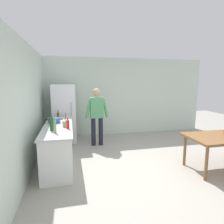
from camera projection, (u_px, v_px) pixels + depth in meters
ground_plane at (153, 169)px, 4.12m from camera, size 14.00×14.00×0.00m
wall_back at (118, 97)px, 6.79m from camera, size 6.40×0.12×2.70m
wall_left at (22, 111)px, 3.53m from camera, size 0.12×5.60×2.70m
kitchen_counter at (59, 144)px, 4.39m from camera, size 0.64×2.20×0.90m
refrigerator at (64, 114)px, 5.88m from camera, size 0.70×0.67×1.80m
person at (97, 113)px, 5.54m from camera, size 0.70×0.22×1.70m
dining_table at (220, 139)px, 4.03m from camera, size 1.40×0.90×0.75m
cooking_pot at (54, 120)px, 4.58m from camera, size 0.40×0.28×0.12m
utensil_jar at (65, 124)px, 4.15m from camera, size 0.11×0.11×0.32m
bottle_vinegar_tall at (55, 126)px, 3.67m from camera, size 0.06×0.06×0.32m
bottle_sauce_red at (68, 124)px, 3.99m from camera, size 0.06×0.06×0.24m
bottle_beer_brown at (58, 116)px, 4.91m from camera, size 0.06×0.06×0.26m
bottle_wine_green at (52, 124)px, 3.84m from camera, size 0.08×0.08×0.34m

